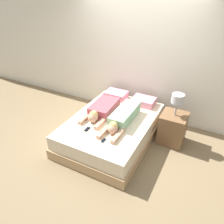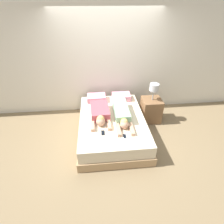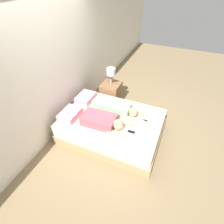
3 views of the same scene
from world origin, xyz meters
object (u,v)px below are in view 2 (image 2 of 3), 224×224
(pillow_head_left, at_px, (96,98))
(person_right, at_px, (122,114))
(pillow_head_right, at_px, (121,97))
(cell_phone_right, at_px, (125,136))
(nightstand, at_px, (151,109))
(cell_phone_left, at_px, (103,133))
(person_left, at_px, (100,113))
(bed, at_px, (112,126))

(pillow_head_left, bearing_deg, person_right, -56.55)
(pillow_head_right, bearing_deg, cell_phone_right, -95.58)
(pillow_head_left, height_order, cell_phone_right, pillow_head_left)
(nightstand, bearing_deg, pillow_head_right, 155.77)
(pillow_head_right, distance_m, cell_phone_left, 1.39)
(pillow_head_left, xyz_separation_m, person_left, (0.06, -0.72, 0.02))
(bed, xyz_separation_m, person_left, (-0.25, 0.07, 0.33))
(pillow_head_left, relative_size, cell_phone_right, 3.37)
(cell_phone_right, bearing_deg, pillow_head_left, 109.12)
(bed, xyz_separation_m, nightstand, (1.03, 0.47, 0.10))
(person_left, height_order, person_right, person_left)
(pillow_head_left, distance_m, cell_phone_left, 1.28)
(person_left, distance_m, nightstand, 1.36)
(bed, bearing_deg, cell_phone_left, -114.81)
(person_left, height_order, nightstand, nightstand)
(person_left, relative_size, person_right, 0.83)
(pillow_head_left, xyz_separation_m, person_right, (0.53, -0.80, 0.03))
(pillow_head_right, xyz_separation_m, cell_phone_right, (-0.14, -1.42, -0.06))
(pillow_head_right, distance_m, cell_phone_right, 1.43)
(pillow_head_left, height_order, cell_phone_left, pillow_head_left)
(pillow_head_left, bearing_deg, cell_phone_left, -85.99)
(person_right, distance_m, cell_phone_right, 0.63)
(cell_phone_right, relative_size, nightstand, 0.14)
(person_right, xyz_separation_m, nightstand, (0.82, 0.48, -0.23))
(pillow_head_left, bearing_deg, person_left, -85.12)
(pillow_head_left, xyz_separation_m, cell_phone_left, (0.09, -1.28, -0.06))
(bed, distance_m, person_right, 0.40)
(pillow_head_right, relative_size, nightstand, 0.46)
(bed, height_order, person_right, person_right)
(cell_phone_right, bearing_deg, pillow_head_right, 84.42)
(bed, relative_size, pillow_head_left, 4.44)
(pillow_head_left, distance_m, pillow_head_right, 0.63)
(pillow_head_left, height_order, pillow_head_right, same)
(nightstand, bearing_deg, person_left, -162.78)
(person_right, height_order, nightstand, nightstand)
(person_right, relative_size, cell_phone_right, 8.38)
(pillow_head_left, relative_size, nightstand, 0.46)
(bed, relative_size, person_right, 1.79)
(cell_phone_left, bearing_deg, cell_phone_right, -19.33)
(bed, height_order, pillow_head_right, pillow_head_right)
(person_right, xyz_separation_m, cell_phone_left, (-0.44, -0.48, -0.09))
(pillow_head_left, bearing_deg, cell_phone_right, -70.88)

